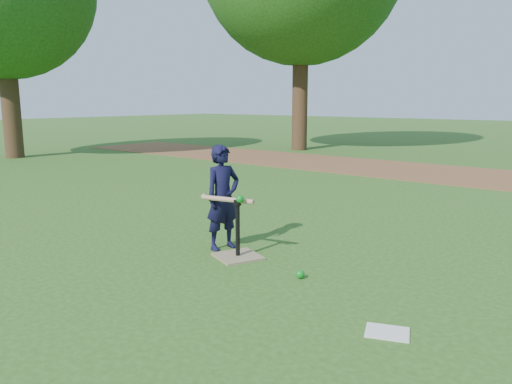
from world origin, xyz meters
The scene contains 7 objects.
ground centered at (0.00, 0.00, 0.00)m, with size 80.00×80.00×0.00m, color #285116.
dirt_strip centered at (0.00, 7.50, 0.01)m, with size 24.00×3.00×0.01m, color brown.
child centered at (-0.36, 0.25, 0.57)m, with size 0.42×0.27×1.14m, color black.
wiffle_ball_ground centered at (0.83, 0.00, 0.04)m, with size 0.08×0.08×0.08m, color #0B801C.
clipboard centered at (1.93, -0.52, 0.01)m, with size 0.30×0.23×0.01m, color silver.
batting_tee centered at (-0.02, 0.10, 0.11)m, with size 0.56×0.56×0.61m.
swing_action centered at (-0.13, 0.07, 0.61)m, with size 0.63×0.19×0.11m.
Camera 1 is at (3.27, -3.64, 1.61)m, focal length 35.00 mm.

